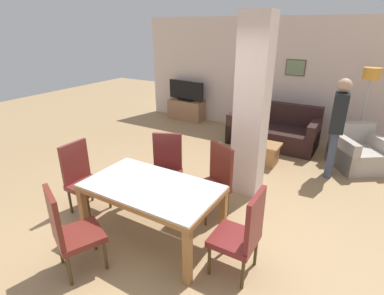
{
  "coord_description": "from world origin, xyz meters",
  "views": [
    {
      "loc": [
        2.01,
        -2.43,
        2.51
      ],
      "look_at": [
        0.0,
        0.95,
        0.89
      ],
      "focal_mm": 28.0,
      "sensor_mm": 36.0,
      "label": 1
    }
  ],
  "objects_px": {
    "dining_table": "(152,196)",
    "dining_chair_head_left": "(83,176)",
    "bottle": "(264,139)",
    "standing_person": "(338,122)",
    "tv_screen": "(186,91)",
    "floor_lamp": "(370,83)",
    "dining_chair_near_left": "(69,229)",
    "sofa": "(273,131)",
    "dining_chair_far_left": "(166,166)",
    "armchair": "(358,153)",
    "coffee_table": "(261,152)",
    "tv_stand": "(186,110)",
    "dining_chair_head_right": "(243,232)",
    "dining_chair_far_right": "(214,179)"
  },
  "relations": [
    {
      "from": "dining_table",
      "to": "dining_chair_head_left",
      "type": "bearing_deg",
      "value": 180.0
    },
    {
      "from": "bottle",
      "to": "standing_person",
      "type": "xyz_separation_m",
      "value": [
        1.18,
        0.14,
        0.48
      ]
    },
    {
      "from": "dining_table",
      "to": "tv_screen",
      "type": "distance_m",
      "value": 5.13
    },
    {
      "from": "floor_lamp",
      "to": "standing_person",
      "type": "relative_size",
      "value": 1.02
    },
    {
      "from": "dining_table",
      "to": "dining_chair_near_left",
      "type": "xyz_separation_m",
      "value": [
        -0.4,
        -0.88,
        -0.06
      ]
    },
    {
      "from": "bottle",
      "to": "standing_person",
      "type": "distance_m",
      "value": 1.28
    },
    {
      "from": "dining_table",
      "to": "sofa",
      "type": "distance_m",
      "value": 3.96
    },
    {
      "from": "tv_screen",
      "to": "dining_table",
      "type": "bearing_deg",
      "value": 122.41
    },
    {
      "from": "dining_chair_far_left",
      "to": "standing_person",
      "type": "distance_m",
      "value": 2.96
    },
    {
      "from": "dining_chair_far_left",
      "to": "armchair",
      "type": "xyz_separation_m",
      "value": [
        2.45,
        2.71,
        -0.25
      ]
    },
    {
      "from": "armchair",
      "to": "coffee_table",
      "type": "xyz_separation_m",
      "value": [
        -1.62,
        -0.73,
        -0.07
      ]
    },
    {
      "from": "standing_person",
      "to": "dining_chair_head_left",
      "type": "bearing_deg",
      "value": 131.41
    },
    {
      "from": "dining_chair_near_left",
      "to": "coffee_table",
      "type": "distance_m",
      "value": 3.84
    },
    {
      "from": "dining_chair_near_left",
      "to": "floor_lamp",
      "type": "xyz_separation_m",
      "value": [
        2.39,
        5.14,
        0.95
      ]
    },
    {
      "from": "dining_table",
      "to": "dining_chair_far_left",
      "type": "xyz_separation_m",
      "value": [
        -0.4,
        0.87,
        -0.06
      ]
    },
    {
      "from": "coffee_table",
      "to": "tv_stand",
      "type": "height_order",
      "value": "tv_stand"
    },
    {
      "from": "floor_lamp",
      "to": "dining_chair_head_left",
      "type": "bearing_deg",
      "value": -127.11
    },
    {
      "from": "standing_person",
      "to": "bottle",
      "type": "bearing_deg",
      "value": 92.5
    },
    {
      "from": "sofa",
      "to": "coffee_table",
      "type": "xyz_separation_m",
      "value": [
        0.09,
        -1.08,
        -0.09
      ]
    },
    {
      "from": "bottle",
      "to": "tv_screen",
      "type": "xyz_separation_m",
      "value": [
        -2.81,
        1.76,
        0.29
      ]
    },
    {
      "from": "dining_table",
      "to": "armchair",
      "type": "relative_size",
      "value": 1.39
    },
    {
      "from": "dining_chair_head_right",
      "to": "armchair",
      "type": "bearing_deg",
      "value": -13.79
    },
    {
      "from": "sofa",
      "to": "floor_lamp",
      "type": "height_order",
      "value": "floor_lamp"
    },
    {
      "from": "dining_chair_head_left",
      "to": "standing_person",
      "type": "xyz_separation_m",
      "value": [
        2.89,
        2.94,
        0.47
      ]
    },
    {
      "from": "dining_table",
      "to": "coffee_table",
      "type": "distance_m",
      "value": 2.91
    },
    {
      "from": "dining_table",
      "to": "dining_chair_head_right",
      "type": "xyz_separation_m",
      "value": [
        1.17,
        0.0,
        -0.06
      ]
    },
    {
      "from": "dining_table",
      "to": "coffee_table",
      "type": "bearing_deg",
      "value": 81.42
    },
    {
      "from": "dining_chair_far_left",
      "to": "sofa",
      "type": "height_order",
      "value": "dining_chair_far_left"
    },
    {
      "from": "dining_chair_head_left",
      "to": "coffee_table",
      "type": "relative_size",
      "value": 1.45
    },
    {
      "from": "dining_chair_head_right",
      "to": "standing_person",
      "type": "relative_size",
      "value": 0.59
    },
    {
      "from": "tv_stand",
      "to": "standing_person",
      "type": "xyz_separation_m",
      "value": [
        3.99,
        -1.62,
        0.73
      ]
    },
    {
      "from": "dining_chair_far_left",
      "to": "coffee_table",
      "type": "relative_size",
      "value": 1.45
    },
    {
      "from": "dining_chair_head_right",
      "to": "dining_table",
      "type": "bearing_deg",
      "value": 90.0
    },
    {
      "from": "dining_chair_far_left",
      "to": "tv_stand",
      "type": "xyz_separation_m",
      "value": [
        -1.94,
        3.69,
        -0.26
      ]
    },
    {
      "from": "dining_chair_head_left",
      "to": "tv_stand",
      "type": "bearing_deg",
      "value": -166.35
    },
    {
      "from": "dining_chair_far_right",
      "to": "floor_lamp",
      "type": "xyz_separation_m",
      "value": [
        1.59,
        3.38,
        0.95
      ]
    },
    {
      "from": "armchair",
      "to": "tv_screen",
      "type": "xyz_separation_m",
      "value": [
        -4.39,
        0.98,
        0.53
      ]
    },
    {
      "from": "dining_chair_head_left",
      "to": "sofa",
      "type": "xyz_separation_m",
      "value": [
        1.57,
        3.94,
        -0.23
      ]
    },
    {
      "from": "tv_screen",
      "to": "bottle",
      "type": "bearing_deg",
      "value": 153.3
    },
    {
      "from": "dining_chair_far_left",
      "to": "floor_lamp",
      "type": "relative_size",
      "value": 0.57
    },
    {
      "from": "dining_chair_far_left",
      "to": "dining_chair_far_right",
      "type": "height_order",
      "value": "same"
    },
    {
      "from": "dining_table",
      "to": "tv_screen",
      "type": "xyz_separation_m",
      "value": [
        -2.34,
        4.56,
        0.21
      ]
    },
    {
      "from": "dining_chair_head_left",
      "to": "coffee_table",
      "type": "distance_m",
      "value": 3.32
    },
    {
      "from": "floor_lamp",
      "to": "standing_person",
      "type": "height_order",
      "value": "floor_lamp"
    },
    {
      "from": "dining_chair_far_left",
      "to": "tv_screen",
      "type": "distance_m",
      "value": 4.18
    },
    {
      "from": "dining_chair_far_left",
      "to": "dining_chair_head_left",
      "type": "xyz_separation_m",
      "value": [
        -0.83,
        -0.87,
        0.0
      ]
    },
    {
      "from": "armchair",
      "to": "standing_person",
      "type": "distance_m",
      "value": 1.04
    },
    {
      "from": "armchair",
      "to": "dining_chair_far_right",
      "type": "bearing_deg",
      "value": 23.17
    },
    {
      "from": "bottle",
      "to": "tv_screen",
      "type": "distance_m",
      "value": 3.33
    },
    {
      "from": "dining_chair_near_left",
      "to": "coffee_table",
      "type": "xyz_separation_m",
      "value": [
        0.83,
        3.73,
        -0.32
      ]
    }
  ]
}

